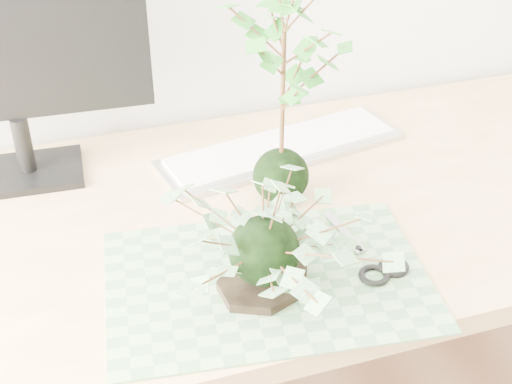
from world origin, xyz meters
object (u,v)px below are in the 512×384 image
at_px(monitor, 3,49).
at_px(desk, 269,246).
at_px(keyboard, 282,148).
at_px(maple_kokedama, 284,47).
at_px(ivy_kokedama, 264,223).

bearing_deg(monitor, desk, -28.35).
bearing_deg(keyboard, desk, -126.38).
relative_size(desk, maple_kokedama, 3.87).
xyz_separation_m(keyboard, monitor, (-0.48, 0.07, 0.24)).
bearing_deg(keyboard, ivy_kokedama, -123.80).
bearing_deg(maple_kokedama, desk, -148.17).
relative_size(keyboard, monitor, 1.04).
xyz_separation_m(desk, maple_kokedama, (0.03, 0.02, 0.38)).
height_order(desk, ivy_kokedama, ivy_kokedama).
bearing_deg(desk, maple_kokedama, 31.83).
bearing_deg(monitor, keyboard, -5.45).
height_order(desk, monitor, monitor).
height_order(ivy_kokedama, maple_kokedama, maple_kokedama).
height_order(keyboard, monitor, monitor).
height_order(ivy_kokedama, keyboard, ivy_kokedama).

